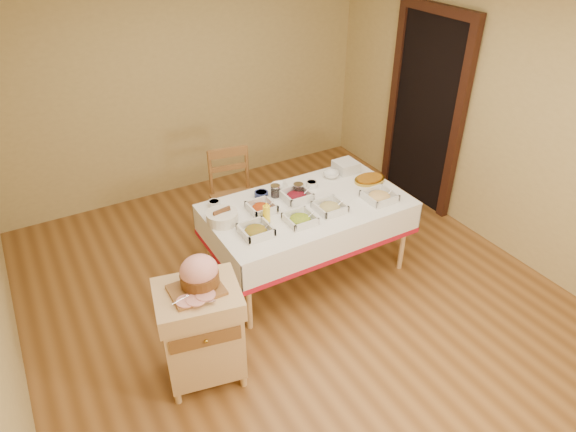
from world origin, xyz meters
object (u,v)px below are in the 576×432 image
object	(u,v)px
butcher_cart	(201,329)
preserve_jar_left	(275,191)
dining_chair	(234,197)
bread_basket	(222,217)
preserve_jar_right	(298,190)
mustard_bottle	(266,213)
dining_table	(307,219)
ham_on_board	(199,275)
brass_platter	(370,179)
plate_stack	(346,166)

from	to	relation	value
butcher_cart	preserve_jar_left	xyz separation A→B (m)	(1.15, 0.97, 0.34)
dining_chair	bread_basket	distance (m)	0.90
butcher_cart	bread_basket	bearing A→B (deg)	56.01
preserve_jar_right	mustard_bottle	world-z (taller)	mustard_bottle
dining_table	ham_on_board	size ratio (longest dim) A/B	4.81
mustard_bottle	brass_platter	world-z (taller)	mustard_bottle
preserve_jar_left	brass_platter	bearing A→B (deg)	-11.97
dining_chair	mustard_bottle	xyz separation A→B (m)	(-0.10, -0.91, 0.34)
bread_basket	mustard_bottle	bearing A→B (deg)	-28.76
preserve_jar_left	bread_basket	world-z (taller)	bread_basket
bread_basket	ham_on_board	bearing A→B (deg)	-123.07
preserve_jar_left	preserve_jar_right	bearing A→B (deg)	-24.49
mustard_bottle	preserve_jar_right	bearing A→B (deg)	28.17
preserve_jar_right	plate_stack	bearing A→B (deg)	14.98
dining_table	butcher_cart	bearing A→B (deg)	-152.36
bread_basket	brass_platter	world-z (taller)	bread_basket
mustard_bottle	dining_chair	bearing A→B (deg)	83.82
preserve_jar_right	brass_platter	xyz separation A→B (m)	(0.74, -0.11, -0.03)
butcher_cart	dining_chair	size ratio (longest dim) A/B	0.84
plate_stack	ham_on_board	bearing A→B (deg)	-152.47
mustard_bottle	bread_basket	world-z (taller)	mustard_bottle
preserve_jar_left	mustard_bottle	xyz separation A→B (m)	(-0.27, -0.34, 0.03)
plate_stack	brass_platter	distance (m)	0.30
preserve_jar_left	dining_chair	bearing A→B (deg)	106.61
dining_table	ham_on_board	bearing A→B (deg)	-152.71
dining_table	dining_chair	distance (m)	0.92
plate_stack	brass_platter	bearing A→B (deg)	-74.49
preserve_jar_right	dining_chair	bearing A→B (deg)	118.91
butcher_cart	bread_basket	distance (m)	1.03
butcher_cart	brass_platter	world-z (taller)	butcher_cart
butcher_cart	bread_basket	size ratio (longest dim) A/B	3.08
dining_table	bread_basket	world-z (taller)	bread_basket
preserve_jar_right	butcher_cart	bearing A→B (deg)	-146.82
bread_basket	preserve_jar_left	bearing A→B (deg)	14.58
preserve_jar_left	brass_platter	size ratio (longest dim) A/B	0.36
dining_chair	preserve_jar_right	bearing A→B (deg)	-61.09
butcher_cart	ham_on_board	size ratio (longest dim) A/B	2.19
plate_stack	dining_table	bearing A→B (deg)	-152.02
dining_table	bread_basket	bearing A→B (deg)	171.88
preserve_jar_left	mustard_bottle	distance (m)	0.43
bread_basket	brass_platter	distance (m)	1.54
dining_chair	brass_platter	size ratio (longest dim) A/B	3.09
bread_basket	plate_stack	size ratio (longest dim) A/B	1.26
preserve_jar_left	mustard_bottle	bearing A→B (deg)	-128.65
dining_table	preserve_jar_left	xyz separation A→B (m)	(-0.19, 0.27, 0.21)
dining_table	bread_basket	distance (m)	0.82
dining_table	dining_chair	size ratio (longest dim) A/B	1.84
bread_basket	brass_platter	xyz separation A→B (m)	(1.54, -0.04, -0.03)
dining_chair	plate_stack	bearing A→B (deg)	-25.29
ham_on_board	plate_stack	distance (m)	2.22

